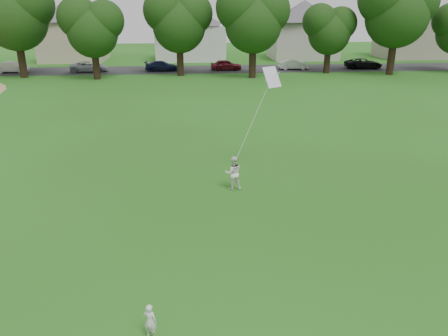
{
  "coord_description": "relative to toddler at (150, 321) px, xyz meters",
  "views": [
    {
      "loc": [
        -0.52,
        -11.58,
        7.44
      ],
      "look_at": [
        0.6,
        2.0,
        2.3
      ],
      "focal_mm": 35.0,
      "sensor_mm": 36.0,
      "label": 1
    }
  ],
  "objects": [
    {
      "name": "kite",
      "position": [
        3.79,
        9.64,
        2.28
      ],
      "size": [
        1.48,
        1.43,
        4.32
      ],
      "color": "white",
      "rests_on": "ground"
    },
    {
      "name": "parked_cars",
      "position": [
        -0.47,
        44.16,
        0.15
      ],
      "size": [
        54.05,
        2.22,
        1.25
      ],
      "color": "black",
      "rests_on": "ground"
    },
    {
      "name": "toddler",
      "position": [
        0.0,
        0.0,
        0.0
      ],
      "size": [
        0.4,
        0.34,
        0.93
      ],
      "primitive_type": "imported",
      "rotation": [
        0.0,
        0.0,
        2.71
      ],
      "color": "silver",
      "rests_on": "ground"
    },
    {
      "name": "ground",
      "position": [
        1.57,
        3.16,
        -0.46
      ],
      "size": [
        160.0,
        160.0,
        0.0
      ],
      "primitive_type": "plane",
      "color": "#1F5212",
      "rests_on": "ground"
    },
    {
      "name": "older_boy",
      "position": [
        2.85,
        8.67,
        0.27
      ],
      "size": [
        0.75,
        0.61,
        1.47
      ],
      "primitive_type": "imported",
      "rotation": [
        0.0,
        0.0,
        3.22
      ],
      "color": "white",
      "rests_on": "ground"
    },
    {
      "name": "house_row",
      "position": [
        3.5,
        55.16,
        4.28
      ],
      "size": [
        76.35,
        13.6,
        10.5
      ],
      "color": "white",
      "rests_on": "ground"
    },
    {
      "name": "tree_row",
      "position": [
        4.73,
        39.59,
        5.75
      ],
      "size": [
        82.59,
        8.44,
        11.01
      ],
      "color": "black",
      "rests_on": "ground"
    },
    {
      "name": "street",
      "position": [
        1.57,
        45.16,
        -0.46
      ],
      "size": [
        90.0,
        7.0,
        0.01
      ],
      "primitive_type": "cube",
      "color": "#2D2D30",
      "rests_on": "ground"
    }
  ]
}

